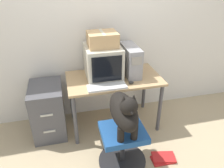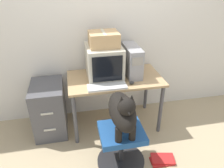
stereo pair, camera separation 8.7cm
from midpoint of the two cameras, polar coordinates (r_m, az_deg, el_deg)
ground_plane at (r=3.01m, az=1.20°, el=-14.01°), size 12.00×12.00×0.00m
wall_back at (r=3.02m, az=-2.23°, el=14.49°), size 8.00×0.05×2.60m
desk at (r=2.90m, az=-0.37°, el=-0.04°), size 1.22×0.67×0.75m
crt_monitor at (r=2.81m, az=-3.26°, el=5.85°), size 0.44×0.49×0.41m
pc_tower at (r=2.89m, az=3.96°, el=6.23°), size 0.18×0.48×0.38m
keyboard at (r=2.61m, az=-2.28°, el=-0.70°), size 0.47×0.17×0.03m
computer_mouse at (r=2.69m, az=4.12°, el=0.41°), size 0.06×0.04×0.04m
office_chair at (r=2.55m, az=1.77°, el=-15.87°), size 0.55×0.55×0.48m
dog at (r=2.23m, az=2.06°, el=-7.05°), size 0.26×0.59×0.52m
filing_cabinet at (r=3.04m, az=-17.09°, el=-6.52°), size 0.41×0.58×0.70m
cardboard_box at (r=2.71m, az=-3.45°, el=11.58°), size 0.36×0.31×0.18m
book_stack_floor at (r=2.80m, az=12.32°, el=-18.44°), size 0.30×0.22×0.04m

